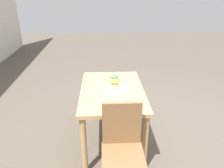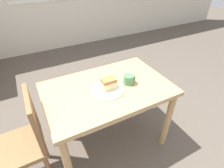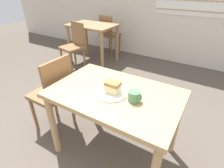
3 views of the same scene
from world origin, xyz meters
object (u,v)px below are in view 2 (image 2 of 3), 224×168
Objects in this scene: cake_slice at (109,83)px; coffee_mug at (129,79)px; plate at (108,90)px; dining_table_near at (108,97)px; chair_near_window at (26,141)px.

coffee_mug is (0.20, -0.01, -0.02)m from cake_slice.
plate is 0.21m from coffee_mug.
coffee_mug reaches higher than dining_table_near.
plate is 2.65× the size of coffee_mug.
chair_near_window is 0.77m from cake_slice.
cake_slice is (-0.00, -0.03, 0.17)m from dining_table_near.
chair_near_window is at bearing -175.67° from dining_table_near.
cake_slice is (0.72, 0.03, 0.29)m from chair_near_window.
dining_table_near is 0.12m from plate.
chair_near_window is 7.60× the size of cake_slice.
chair_near_window reaches higher than plate.
chair_near_window reaches higher than coffee_mug.
chair_near_window is (-0.72, -0.05, -0.12)m from dining_table_near.
cake_slice is 0.20m from coffee_mug.
plate is 2.30× the size of cake_slice.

